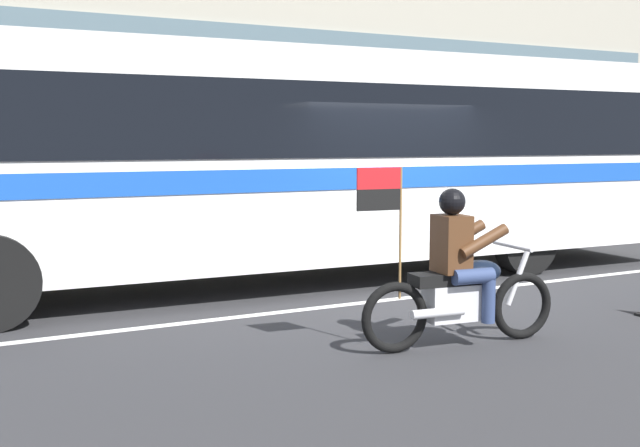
# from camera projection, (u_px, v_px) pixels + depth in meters

# --- Properties ---
(ground_plane) EXTENTS (60.00, 60.00, 0.00)m
(ground_plane) POSITION_uv_depth(u_px,v_px,m) (388.00, 289.00, 10.40)
(ground_plane) COLOR #2B2B2D
(sidewalk_curb) EXTENTS (28.00, 3.80, 0.15)m
(sidewalk_curb) POSITION_uv_depth(u_px,v_px,m) (247.00, 240.00, 14.89)
(sidewalk_curb) COLOR gray
(sidewalk_curb) RESTS_ON ground_plane
(lane_center_stripe) EXTENTS (26.60, 0.14, 0.01)m
(lane_center_stripe) POSITION_uv_depth(u_px,v_px,m) (413.00, 297.00, 9.87)
(lane_center_stripe) COLOR silver
(lane_center_stripe) RESTS_ON ground_plane
(transit_bus) EXTENTS (12.83, 3.01, 3.22)m
(transit_bus) POSITION_uv_depth(u_px,v_px,m) (282.00, 150.00, 10.77)
(transit_bus) COLOR white
(transit_bus) RESTS_ON ground_plane
(motorcycle_with_rider) EXTENTS (2.19, 0.66, 1.78)m
(motorcycle_with_rider) POSITION_uv_depth(u_px,v_px,m) (459.00, 279.00, 7.48)
(motorcycle_with_rider) COLOR black
(motorcycle_with_rider) RESTS_ON ground_plane
(fire_hydrant) EXTENTS (0.22, 0.30, 0.75)m
(fire_hydrant) POSITION_uv_depth(u_px,v_px,m) (41.00, 235.00, 12.16)
(fire_hydrant) COLOR gold
(fire_hydrant) RESTS_ON sidewalk_curb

